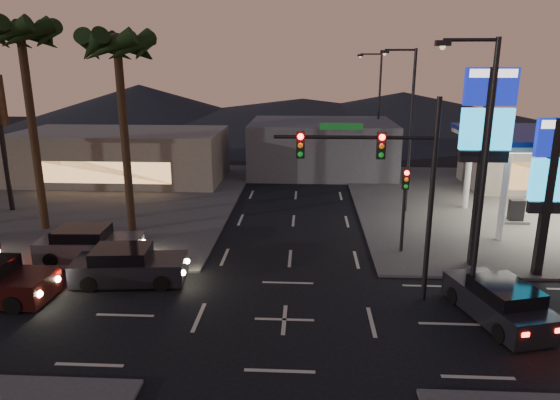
# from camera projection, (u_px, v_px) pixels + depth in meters

# --- Properties ---
(ground) EXTENTS (140.00, 140.00, 0.00)m
(ground) POSITION_uv_depth(u_px,v_px,m) (284.00, 320.00, 18.43)
(ground) COLOR black
(ground) RESTS_ON ground
(corner_lot_ne) EXTENTS (24.00, 24.00, 0.12)m
(corner_lot_ne) POSITION_uv_depth(u_px,v_px,m) (537.00, 205.00, 32.98)
(corner_lot_ne) COLOR #47443F
(corner_lot_ne) RESTS_ON ground
(corner_lot_nw) EXTENTS (24.00, 24.00, 0.12)m
(corner_lot_nw) POSITION_uv_depth(u_px,v_px,m) (65.00, 199.00, 34.65)
(corner_lot_nw) COLOR #47443F
(corner_lot_nw) RESTS_ON ground
(convenience_store) EXTENTS (10.00, 6.00, 4.00)m
(convenience_store) POSITION_uv_depth(u_px,v_px,m) (538.00, 162.00, 37.18)
(convenience_store) COLOR #726B5B
(convenience_store) RESTS_ON ground
(pylon_sign_tall) EXTENTS (2.20, 0.35, 9.00)m
(pylon_sign_tall) POSITION_uv_depth(u_px,v_px,m) (486.00, 129.00, 21.59)
(pylon_sign_tall) COLOR black
(pylon_sign_tall) RESTS_ON ground
(pylon_sign_short) EXTENTS (1.60, 0.35, 7.00)m
(pylon_sign_short) POSITION_uv_depth(u_px,v_px,m) (551.00, 174.00, 20.95)
(pylon_sign_short) COLOR black
(pylon_sign_short) RESTS_ON ground
(traffic_signal_mast) EXTENTS (6.10, 0.39, 8.00)m
(traffic_signal_mast) POSITION_uv_depth(u_px,v_px,m) (387.00, 171.00, 18.76)
(traffic_signal_mast) COLOR black
(traffic_signal_mast) RESTS_ON ground
(pedestal_signal) EXTENTS (0.32, 0.39, 4.30)m
(pedestal_signal) POSITION_uv_depth(u_px,v_px,m) (405.00, 197.00, 24.09)
(pedestal_signal) COLOR black
(pedestal_signal) RESTS_ON ground
(streetlight_near) EXTENTS (2.14, 0.25, 10.00)m
(streetlight_near) POSITION_uv_depth(u_px,v_px,m) (479.00, 165.00, 17.52)
(streetlight_near) COLOR black
(streetlight_near) RESTS_ON ground
(streetlight_mid) EXTENTS (2.14, 0.25, 10.00)m
(streetlight_mid) POSITION_uv_depth(u_px,v_px,m) (408.00, 122.00, 30.04)
(streetlight_mid) COLOR black
(streetlight_mid) RESTS_ON ground
(streetlight_far) EXTENTS (2.14, 0.25, 10.00)m
(streetlight_far) POSITION_uv_depth(u_px,v_px,m) (377.00, 104.00, 43.52)
(streetlight_far) COLOR black
(streetlight_far) RESTS_ON ground
(palm_a) EXTENTS (4.41, 4.41, 10.86)m
(palm_a) POSITION_uv_depth(u_px,v_px,m) (118.00, 58.00, 25.54)
(palm_a) COLOR black
(palm_a) RESTS_ON ground
(palm_b) EXTENTS (4.41, 4.41, 11.46)m
(palm_b) POSITION_uv_depth(u_px,v_px,m) (22.00, 47.00, 25.66)
(palm_b) COLOR black
(palm_b) RESTS_ON ground
(building_far_west) EXTENTS (16.00, 8.00, 4.00)m
(building_far_west) POSITION_uv_depth(u_px,v_px,m) (122.00, 156.00, 39.81)
(building_far_west) COLOR #726B5B
(building_far_west) RESTS_ON ground
(building_far_mid) EXTENTS (12.00, 9.00, 4.40)m
(building_far_mid) POSITION_uv_depth(u_px,v_px,m) (321.00, 147.00, 42.77)
(building_far_mid) COLOR #4C4C51
(building_far_mid) RESTS_ON ground
(hill_left) EXTENTS (40.00, 40.00, 6.00)m
(hill_left) POSITION_uv_depth(u_px,v_px,m) (140.00, 105.00, 76.70)
(hill_left) COLOR black
(hill_left) RESTS_ON ground
(hill_right) EXTENTS (50.00, 50.00, 5.00)m
(hill_right) POSITION_uv_depth(u_px,v_px,m) (402.00, 109.00, 74.75)
(hill_right) COLOR black
(hill_right) RESTS_ON ground
(hill_center) EXTENTS (60.00, 60.00, 4.00)m
(hill_center) POSITION_uv_depth(u_px,v_px,m) (302.00, 112.00, 75.66)
(hill_center) COLOR black
(hill_center) RESTS_ON ground
(car_lane_a_front) EXTENTS (4.97, 2.40, 1.57)m
(car_lane_a_front) POSITION_uv_depth(u_px,v_px,m) (128.00, 266.00, 21.43)
(car_lane_a_front) COLOR black
(car_lane_a_front) RESTS_ON ground
(car_lane_b_front) EXTENTS (4.98, 2.26, 1.59)m
(car_lane_b_front) POSITION_uv_depth(u_px,v_px,m) (89.00, 245.00, 23.92)
(car_lane_b_front) COLOR #4E4E51
(car_lane_b_front) RESTS_ON ground
(suv_station) EXTENTS (3.06, 4.90, 1.53)m
(suv_station) POSITION_uv_depth(u_px,v_px,m) (499.00, 302.00, 18.25)
(suv_station) COLOR black
(suv_station) RESTS_ON ground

